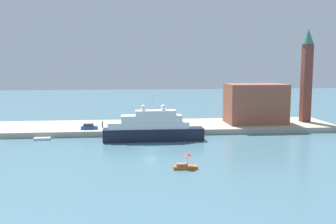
{
  "coord_description": "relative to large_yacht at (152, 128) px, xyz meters",
  "views": [
    {
      "loc": [
        -4.99,
        -85.64,
        19.24
      ],
      "look_at": [
        4.52,
        6.0,
        7.65
      ],
      "focal_mm": 41.7,
      "sensor_mm": 36.0,
      "label": 1
    }
  ],
  "objects": [
    {
      "name": "large_yacht",
      "position": [
        0.0,
        0.0,
        0.0
      ],
      "size": [
        24.89,
        4.37,
        11.54
      ],
      "color": "black",
      "rests_on": "ground"
    },
    {
      "name": "bell_tower",
      "position": [
        47.77,
        17.37,
        13.46
      ],
      "size": [
        3.38,
        3.38,
        27.84
      ],
      "color": "brown",
      "rests_on": "quay_dock"
    },
    {
      "name": "harbor_building",
      "position": [
        31.76,
        16.28,
        4.19
      ],
      "size": [
        17.08,
        10.75,
        11.65
      ],
      "primitive_type": "cube",
      "color": "#93513D",
      "rests_on": "quay_dock"
    },
    {
      "name": "parked_car",
      "position": [
        -16.47,
        10.2,
        -1.01
      ],
      "size": [
        4.41,
        1.86,
        1.45
      ],
      "color": "#1E4C99",
      "rests_on": "quay_dock"
    },
    {
      "name": "work_barge",
      "position": [
        -27.55,
        3.72,
        -2.8
      ],
      "size": [
        4.01,
        1.76,
        0.6
      ],
      "primitive_type": "cube",
      "color": "silver",
      "rests_on": "ground"
    },
    {
      "name": "person_figure",
      "position": [
        -13.08,
        12.88,
        -0.79
      ],
      "size": [
        0.36,
        0.36,
        1.81
      ],
      "color": "#4C4C4C",
      "rests_on": "quay_dock"
    },
    {
      "name": "mooring_bollard",
      "position": [
        -1.33,
        7.54,
        -1.2
      ],
      "size": [
        0.42,
        0.42,
        0.86
      ],
      "primitive_type": "cylinder",
      "color": "black",
      "rests_on": "quay_dock"
    },
    {
      "name": "small_motorboat",
      "position": [
        4.28,
        -26.71,
        -2.33
      ],
      "size": [
        4.44,
        1.67,
        2.94
      ],
      "color": "#C66019",
      "rests_on": "ground"
    },
    {
      "name": "quay_dock",
      "position": [
        -0.98,
        16.8,
        -2.37
      ],
      "size": [
        110.0,
        21.34,
        1.47
      ],
      "primitive_type": "cube",
      "color": "#ADA38E",
      "rests_on": "ground"
    },
    {
      "name": "ground",
      "position": [
        -0.98,
        -9.87,
        -3.1
      ],
      "size": [
        400.0,
        400.0,
        0.0
      ],
      "primitive_type": "plane",
      "color": "slate"
    }
  ]
}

